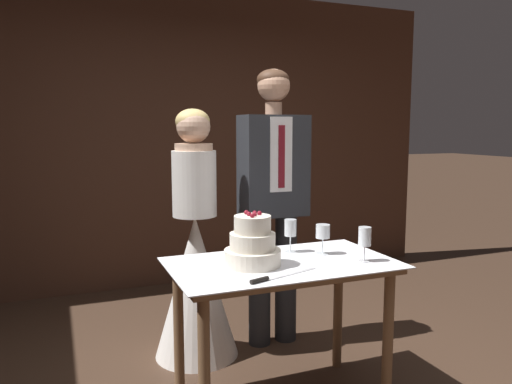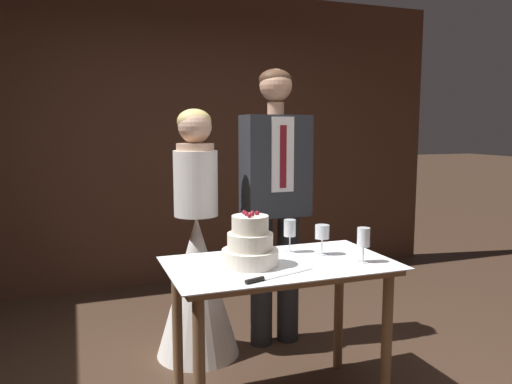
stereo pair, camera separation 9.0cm
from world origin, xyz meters
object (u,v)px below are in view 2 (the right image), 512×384
Objects in this scene: wine_glass_near at (290,229)px; wine_glass_far at (364,239)px; cake_knife at (267,278)px; bride at (197,266)px; tiered_cake at (250,245)px; cake_table at (280,284)px; wine_glass_middle at (322,233)px; groom at (275,191)px.

wine_glass_far is (0.28, -0.33, -0.01)m from wine_glass_near.
cake_knife is 1.01m from bride.
cake_knife is at bearing -91.13° from tiered_cake.
wine_glass_near is 1.02× the size of wine_glass_far.
cake_table is 0.28m from tiered_cake.
cake_table is 0.50m from wine_glass_far.
cake_knife is 0.57m from wine_glass_middle.
cake_knife reaches higher than cake_table.
bride is (-0.41, 0.55, -0.33)m from wine_glass_near.
wine_glass_middle is 0.68m from groom.
wine_glass_middle is at bearing 8.68° from tiered_cake.
tiered_cake is at bearing 165.37° from wine_glass_far.
cake_knife is 0.54m from wine_glass_near.
cake_table is 0.79m from bride.
wine_glass_far is at bearing -52.19° from bride.
tiered_cake is at bearing 179.09° from cake_table.
wine_glass_middle is (0.45, 0.07, 0.02)m from tiered_cake.
groom is at bearing 90.85° from wine_glass_middle.
tiered_cake reaches higher than wine_glass_middle.
bride is (-0.27, 0.73, -0.08)m from cake_table.
wine_glass_middle is 0.09× the size of groom.
bride is (-0.10, 0.98, -0.20)m from cake_knife.
wine_glass_far is (0.41, -0.15, 0.24)m from cake_table.
groom is at bearing 59.03° from tiered_cake.
tiered_cake is 0.16× the size of groom.
groom is at bearing 98.94° from wine_glass_far.
wine_glass_middle is (0.45, 0.32, 0.12)m from cake_knife.
wine_glass_near is at bearing 143.46° from wine_glass_middle.
cake_table is 2.99× the size of cake_knife.
bride is (-0.11, 0.73, -0.30)m from tiered_cake.
tiered_cake is (-0.17, 0.00, 0.22)m from cake_table.
wine_glass_middle reaches higher than cake_table.
wine_glass_far is 1.16m from bride.
cake_table is 0.34m from wine_glass_near.
cake_knife is at bearing -170.04° from wine_glass_far.
groom reaches higher than cake_knife.
tiered_cake is at bearing 71.45° from cake_knife.
bride is at bearing 78.51° from cake_knife.
cake_table is 6.41× the size of wine_glass_far.
groom is (0.55, -0.00, 0.47)m from bride.
bride reaches higher than cake_table.
cake_knife is at bearing -84.08° from bride.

